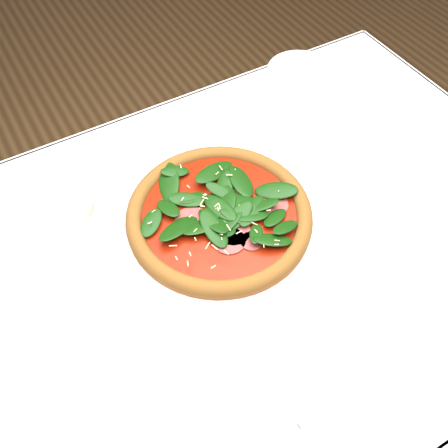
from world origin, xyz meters
TOP-DOWN VIEW (x-y plane):
  - ground at (0.00, 0.00)m, footprint 6.00×6.00m
  - dining_table at (0.00, 0.00)m, footprint 1.21×0.81m
  - plate at (-0.00, 0.06)m, footprint 0.37×0.37m
  - pizza at (-0.00, 0.06)m, footprint 0.42×0.42m
  - wine_glass at (-0.23, 0.11)m, footprint 0.08×0.08m
  - fork at (-0.07, -0.31)m, footprint 0.04×0.16m
  - saucer_far at (0.37, 0.34)m, footprint 0.15×0.15m

SIDE VIEW (x-z plane):
  - ground at x=0.00m, z-range 0.00..0.00m
  - dining_table at x=0.00m, z-range 0.27..1.02m
  - saucer_far at x=0.37m, z-range 0.75..0.76m
  - plate at x=0.00m, z-range 0.75..0.77m
  - fork at x=-0.07m, z-range 0.76..0.77m
  - pizza at x=0.00m, z-range 0.76..0.80m
  - wine_glass at x=-0.23m, z-range 0.79..0.99m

